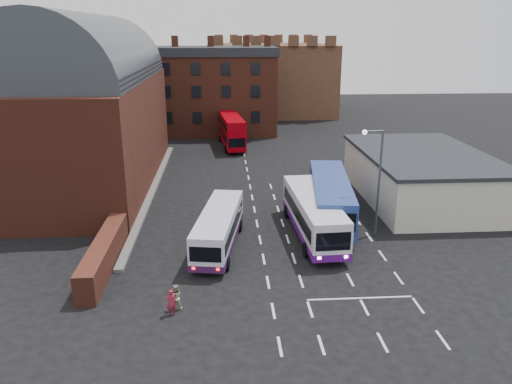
{
  "coord_description": "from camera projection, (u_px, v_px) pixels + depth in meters",
  "views": [
    {
      "loc": [
        -2.49,
        -27.44,
        14.39
      ],
      "look_at": [
        0.0,
        10.0,
        2.2
      ],
      "focal_mm": 35.0,
      "sensor_mm": 36.0,
      "label": 1
    }
  ],
  "objects": [
    {
      "name": "castle_keep",
      "position": [
        268.0,
        78.0,
        91.8
      ],
      "size": [
        22.0,
        22.0,
        12.0
      ],
      "primitive_type": "cube",
      "color": "brown",
      "rests_on": "ground"
    },
    {
      "name": "pedestrian_beige",
      "position": [
        176.0,
        297.0,
        26.8
      ],
      "size": [
        0.77,
        0.64,
        1.45
      ],
      "primitive_type": "imported",
      "rotation": [
        0.0,
        0.0,
        3.28
      ],
      "color": "#BBB188",
      "rests_on": "ground"
    },
    {
      "name": "ground",
      "position": [
        267.0,
        276.0,
        30.64
      ],
      "size": [
        180.0,
        180.0,
        0.0
      ],
      "primitive_type": "plane",
      "color": "black"
    },
    {
      "name": "pedestrian_red",
      "position": [
        171.0,
        302.0,
        26.26
      ],
      "size": [
        0.6,
        0.44,
        1.49
      ],
      "primitive_type": "imported",
      "rotation": [
        0.0,
        0.0,
        3.31
      ],
      "color": "maroon",
      "rests_on": "ground"
    },
    {
      "name": "brick_terrace",
      "position": [
        198.0,
        95.0,
        72.22
      ],
      "size": [
        22.0,
        10.0,
        11.0
      ],
      "primitive_type": "cube",
      "color": "brown",
      "rests_on": "ground"
    },
    {
      "name": "forecourt_wall",
      "position": [
        104.0,
        254.0,
        31.62
      ],
      "size": [
        1.2,
        10.0,
        1.8
      ],
      "primitive_type": "cube",
      "color": "#602B1E",
      "rests_on": "ground"
    },
    {
      "name": "railway_station",
      "position": [
        85.0,
        105.0,
        47.23
      ],
      "size": [
        12.0,
        28.0,
        16.0
      ],
      "color": "#602B1E",
      "rests_on": "ground"
    },
    {
      "name": "bus_red_double",
      "position": [
        232.0,
        131.0,
        63.84
      ],
      "size": [
        3.36,
        10.24,
        4.02
      ],
      "rotation": [
        0.0,
        0.0,
        3.25
      ],
      "color": "#A3000B",
      "rests_on": "ground"
    },
    {
      "name": "street_lamp",
      "position": [
        376.0,
        172.0,
        35.48
      ],
      "size": [
        1.6,
        0.42,
        7.87
      ],
      "rotation": [
        0.0,
        0.0,
        0.12
      ],
      "color": "#4A4E55",
      "rests_on": "ground"
    },
    {
      "name": "bus_white_inbound",
      "position": [
        313.0,
        213.0,
        36.18
      ],
      "size": [
        3.22,
        11.2,
        3.03
      ],
      "rotation": [
        0.0,
        0.0,
        3.19
      ],
      "color": "silver",
      "rests_on": "ground"
    },
    {
      "name": "cream_building",
      "position": [
        422.0,
        175.0,
        44.21
      ],
      "size": [
        10.4,
        16.4,
        4.25
      ],
      "color": "beige",
      "rests_on": "ground"
    },
    {
      "name": "bus_white_outbound",
      "position": [
        219.0,
        226.0,
        34.29
      ],
      "size": [
        3.7,
        9.88,
        2.63
      ],
      "rotation": [
        0.0,
        0.0,
        -0.16
      ],
      "color": "silver",
      "rests_on": "ground"
    },
    {
      "name": "bus_blue",
      "position": [
        330.0,
        196.0,
        39.29
      ],
      "size": [
        4.29,
        12.38,
        3.31
      ],
      "rotation": [
        0.0,
        0.0,
        3.01
      ],
      "color": "navy",
      "rests_on": "ground"
    }
  ]
}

